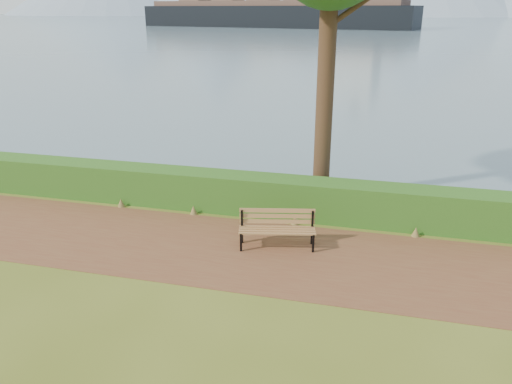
# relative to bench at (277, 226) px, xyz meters

# --- Properties ---
(ground) EXTENTS (140.00, 140.00, 0.00)m
(ground) POSITION_rel_bench_xyz_m (-1.41, -0.76, -0.49)
(ground) COLOR #4E5919
(ground) RESTS_ON ground
(path) EXTENTS (40.00, 3.40, 0.01)m
(path) POSITION_rel_bench_xyz_m (-1.41, -0.46, -0.49)
(path) COLOR brown
(path) RESTS_ON ground
(hedge) EXTENTS (32.00, 0.85, 1.00)m
(hedge) POSITION_rel_bench_xyz_m (-1.41, 1.84, 0.01)
(hedge) COLOR #1F4914
(hedge) RESTS_ON ground
(water) EXTENTS (700.00, 510.00, 0.00)m
(water) POSITION_rel_bench_xyz_m (-1.41, 259.24, -0.49)
(water) COLOR #415669
(water) RESTS_ON ground
(bench) EXTENTS (1.78, 0.85, 0.86)m
(bench) POSITION_rel_bench_xyz_m (0.00, 0.00, 0.00)
(bench) COLOR black
(bench) RESTS_ON ground
(cargo_ship) EXTENTS (80.84, 30.93, 24.32)m
(cargo_ship) POSITION_rel_bench_xyz_m (-27.23, 134.47, 3.13)
(cargo_ship) COLOR black
(cargo_ship) RESTS_ON ground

